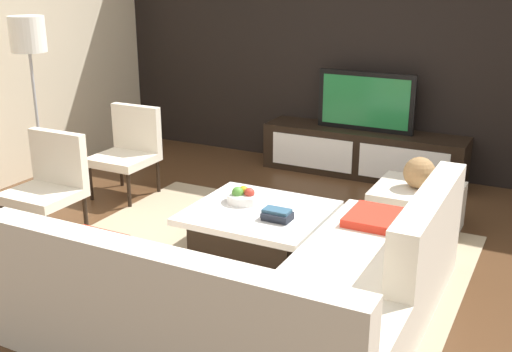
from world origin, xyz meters
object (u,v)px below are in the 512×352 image
(television, at_px, (366,101))
(decorative_ball, at_px, (419,173))
(ottoman, at_px, (416,210))
(coffee_table, at_px, (259,231))
(floor_lamp, at_px, (29,46))
(sectional_couch, at_px, (271,295))
(accent_chair_near, at_px, (50,179))
(fruit_bowl, at_px, (244,196))
(accent_chair_far, at_px, (129,146))
(book_stack, at_px, (277,215))
(media_console, at_px, (363,153))

(television, distance_m, decorative_ball, 1.59)
(television, distance_m, ottoman, 1.68)
(coffee_table, relative_size, floor_lamp, 0.60)
(television, xyz_separation_m, decorative_ball, (0.89, -1.29, -0.28))
(sectional_couch, relative_size, floor_lamp, 1.30)
(television, relative_size, floor_lamp, 0.60)
(accent_chair_near, relative_size, fruit_bowl, 3.11)
(sectional_couch, height_order, accent_chair_near, accent_chair_near)
(fruit_bowl, distance_m, accent_chair_far, 1.70)
(ottoman, relative_size, book_stack, 3.30)
(coffee_table, bearing_deg, floor_lamp, 176.07)
(ottoman, relative_size, decorative_ball, 2.63)
(accent_chair_far, bearing_deg, fruit_bowl, -19.08)
(sectional_couch, xyz_separation_m, book_stack, (-0.37, 0.87, 0.13))
(accent_chair_near, distance_m, ottoman, 3.08)
(ottoman, bearing_deg, media_console, 124.56)
(ottoman, bearing_deg, decorative_ball, 0.00)
(media_console, bearing_deg, coffee_table, -92.49)
(coffee_table, height_order, fruit_bowl, fruit_bowl)
(television, relative_size, ottoman, 1.49)
(floor_lamp, height_order, fruit_bowl, floor_lamp)
(sectional_couch, relative_size, accent_chair_far, 2.60)
(accent_chair_near, distance_m, floor_lamp, 1.34)
(television, height_order, fruit_bowl, television)
(accent_chair_far, bearing_deg, accent_chair_near, -85.97)
(floor_lamp, distance_m, book_stack, 2.85)
(decorative_ball, bearing_deg, book_stack, -124.45)
(television, distance_m, floor_lamp, 3.37)
(media_console, relative_size, television, 2.08)
(ottoman, bearing_deg, accent_chair_near, -152.15)
(decorative_ball, bearing_deg, accent_chair_far, -173.42)
(sectional_couch, height_order, fruit_bowl, sectional_couch)
(media_console, xyz_separation_m, accent_chair_near, (-1.82, -2.72, 0.24))
(media_console, xyz_separation_m, sectional_couch, (0.49, -3.29, 0.03))
(sectional_couch, height_order, book_stack, sectional_couch)
(coffee_table, xyz_separation_m, floor_lamp, (-2.42, 0.17, 1.27))
(book_stack, bearing_deg, fruit_bowl, 151.29)
(floor_lamp, bearing_deg, fruit_bowl, -1.80)
(accent_chair_near, distance_m, book_stack, 1.96)
(accent_chair_near, distance_m, accent_chair_far, 1.11)
(decorative_ball, distance_m, book_stack, 1.37)
(floor_lamp, xyz_separation_m, ottoman, (3.41, 0.84, -1.27))
(accent_chair_far, bearing_deg, floor_lamp, -139.79)
(media_console, relative_size, coffee_table, 2.09)
(ottoman, distance_m, fruit_bowl, 1.50)
(media_console, bearing_deg, accent_chair_near, -123.79)
(sectional_couch, bearing_deg, floor_lamp, 158.94)
(ottoman, bearing_deg, sectional_couch, -101.32)
(television, distance_m, fruit_bowl, 2.25)
(fruit_bowl, bearing_deg, accent_chair_near, -161.31)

